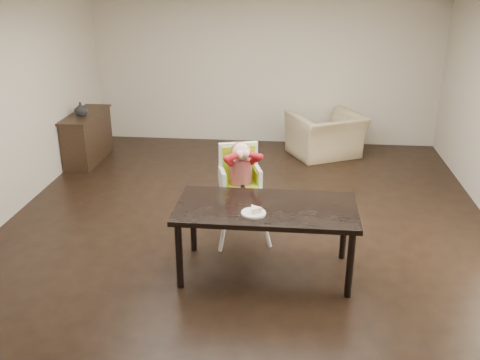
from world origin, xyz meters
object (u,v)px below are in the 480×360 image
object	(u,v)px
dining_table	(266,213)
armchair	(326,128)
high_chair	(240,171)
sideboard	(87,137)

from	to	relation	value
dining_table	armchair	distance (m)	3.86
high_chair	sideboard	distance (m)	3.64
high_chair	sideboard	xyz separation A→B (m)	(-2.73, 2.38, -0.43)
sideboard	high_chair	bearing A→B (deg)	-41.06
dining_table	sideboard	xyz separation A→B (m)	(-3.06, 3.14, -0.27)
sideboard	dining_table	bearing A→B (deg)	-45.67
high_chair	armchair	xyz separation A→B (m)	(1.12, 3.02, -0.35)
dining_table	high_chair	xyz separation A→B (m)	(-0.34, 0.76, 0.16)
dining_table	armchair	bearing A→B (deg)	78.25
high_chair	sideboard	world-z (taller)	high_chair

